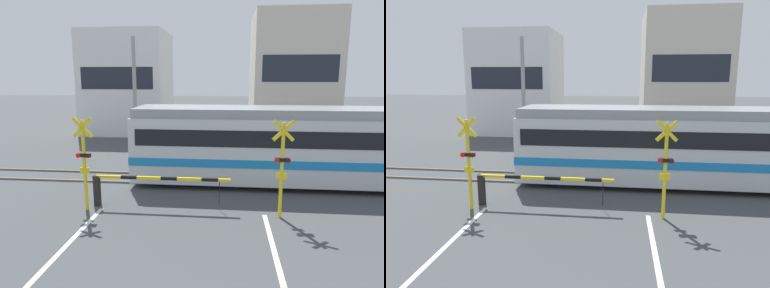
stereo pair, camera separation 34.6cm
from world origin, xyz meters
The scene contains 11 objects.
rail_track_near centered at (0.00, 11.15, 0.04)m, with size 50.00×0.10×0.08m.
rail_track_far centered at (0.00, 12.58, 0.04)m, with size 50.00×0.10×0.08m.
commuter_train centered at (4.69, 11.86, 1.70)m, with size 14.14×2.95×3.17m.
crossing_barrier_near centered at (-1.63, 8.59, 0.82)m, with size 4.68×0.20×1.09m.
crossing_barrier_far centered at (1.63, 14.86, 0.82)m, with size 4.68×0.20×1.09m.
crossing_signal_left centered at (-3.17, 8.15, 1.73)m, with size 0.68×0.15×3.13m.
crossing_signal_right centered at (3.17, 8.15, 1.73)m, with size 0.68×0.15×3.13m.
pedestrian centered at (-0.19, 16.57, 0.89)m, with size 0.38×0.22×1.56m.
building_left_of_street centered at (-6.47, 25.00, 3.93)m, with size 6.31×6.13×7.86m.
building_right_of_street centered at (6.34, 25.00, 4.52)m, with size 6.04×6.13×9.04m.
utility_pole_streetside centered at (-3.92, 17.36, 3.33)m, with size 0.22×0.22×6.66m.
Camera 2 is at (1.78, -2.26, 4.37)m, focal length 32.00 mm.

